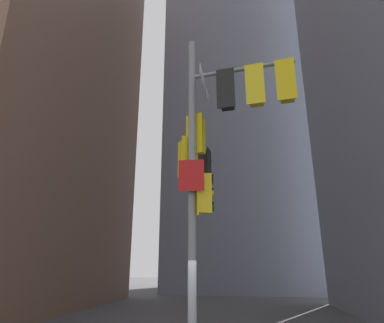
% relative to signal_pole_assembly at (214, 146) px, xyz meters
% --- Properties ---
extents(building_mid_block, '(14.78, 14.78, 32.95)m').
position_rel_signal_pole_assembly_xyz_m(building_mid_block, '(0.98, 27.75, 11.08)').
color(building_mid_block, slate).
rests_on(building_mid_block, ground).
extents(signal_pole_assembly, '(3.18, 3.32, 8.59)m').
position_rel_signal_pole_assembly_xyz_m(signal_pole_assembly, '(0.00, 0.00, 0.00)').
color(signal_pole_assembly, gray).
rests_on(signal_pole_assembly, ground).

